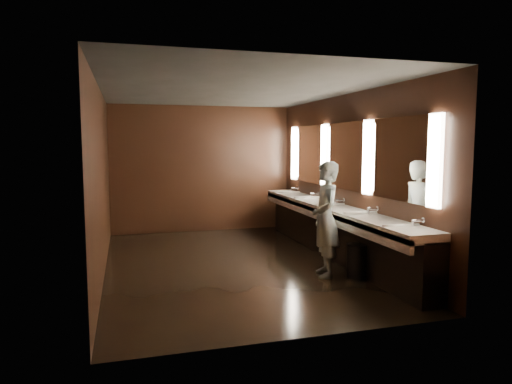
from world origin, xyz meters
TOP-DOWN VIEW (x-y plane):
  - floor at (0.00, 0.00)m, footprint 6.00×6.00m
  - ceiling at (0.00, 0.00)m, footprint 4.00×6.00m
  - wall_back at (0.00, 3.00)m, footprint 4.00×0.02m
  - wall_front at (0.00, -3.00)m, footprint 4.00×0.02m
  - wall_left at (-2.00, 0.00)m, footprint 0.02×6.00m
  - wall_right at (2.00, 0.00)m, footprint 0.02×6.00m
  - sink_counter at (1.79, 0.00)m, footprint 0.55×5.40m
  - mirror_band at (1.98, -0.00)m, footprint 0.06×5.03m
  - person at (1.17, -1.03)m, footprint 0.52×0.69m
  - trash_bin at (1.58, -1.27)m, footprint 0.43×0.43m

SIDE VIEW (x-z plane):
  - floor at x=0.00m, z-range 0.00..0.00m
  - trash_bin at x=1.58m, z-range 0.00..0.50m
  - sink_counter at x=1.79m, z-range -0.01..1.00m
  - person at x=1.17m, z-range 0.00..1.70m
  - wall_back at x=0.00m, z-range 0.00..2.80m
  - wall_front at x=0.00m, z-range 0.00..2.80m
  - wall_left at x=-2.00m, z-range 0.00..2.80m
  - wall_right at x=2.00m, z-range 0.00..2.80m
  - mirror_band at x=1.98m, z-range 1.17..2.32m
  - ceiling at x=0.00m, z-range 2.79..2.81m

